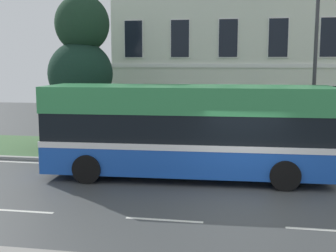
{
  "coord_description": "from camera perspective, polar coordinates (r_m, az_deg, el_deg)",
  "views": [
    {
      "loc": [
        -0.04,
        -12.41,
        3.98
      ],
      "look_at": [
        -3.08,
        4.92,
        1.43
      ],
      "focal_mm": 47.33,
      "sensor_mm": 36.0,
      "label": 1
    }
  ],
  "objects": [
    {
      "name": "street_lamp_post",
      "position": [
        17.69,
        18.49,
        9.39
      ],
      "size": [
        0.36,
        0.24,
        7.68
      ],
      "color": "#333338",
      "rests_on": "ground_plane"
    },
    {
      "name": "litter_bin",
      "position": [
        17.84,
        -0.67,
        -2.53
      ],
      "size": [
        0.49,
        0.49,
        1.05
      ],
      "color": "#23472D",
      "rests_on": "ground_plane"
    },
    {
      "name": "iron_verge_railing",
      "position": [
        17.15,
        10.77,
        -3.21
      ],
      "size": [
        12.2,
        0.04,
        0.97
      ],
      "color": "black",
      "rests_on": "ground_plane"
    },
    {
      "name": "evergreen_tree",
      "position": [
        20.77,
        -10.88,
        4.68
      ],
      "size": [
        3.8,
        3.8,
        7.2
      ],
      "color": "#423328",
      "rests_on": "ground_plane"
    },
    {
      "name": "single_decker_bus",
      "position": [
        15.22,
        2.48,
        -0.49
      ],
      "size": [
        9.82,
        3.0,
        3.18
      ],
      "rotation": [
        0.0,
        0.0,
        0.04
      ],
      "color": "blue",
      "rests_on": "ground_plane"
    },
    {
      "name": "georgian_townhouse",
      "position": [
        27.58,
        10.8,
        12.67
      ],
      "size": [
        14.82,
        10.01,
        12.07
      ],
      "color": "silver",
      "rests_on": "ground_plane"
    },
    {
      "name": "ground_plane",
      "position": [
        13.9,
        9.79,
        -8.6
      ],
      "size": [
        60.0,
        56.0,
        0.18
      ],
      "color": "#404244"
    }
  ]
}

